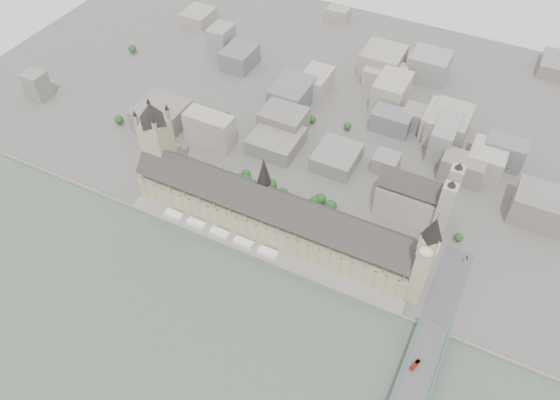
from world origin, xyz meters
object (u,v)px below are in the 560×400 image
at_px(palace_of_westminster, 272,214).
at_px(red_bus_north, 415,365).
at_px(victoria_tower, 158,143).
at_px(westminster_abbey, 417,198).
at_px(car_approach, 467,258).
at_px(elizabeth_tower, 426,255).

relative_size(palace_of_westminster, red_bus_north, 23.91).
height_order(victoria_tower, westminster_abbey, victoria_tower).
relative_size(red_bus_north, car_approach, 2.55).
bearing_deg(westminster_abbey, victoria_tower, -163.50).
xyz_separation_m(victoria_tower, westminster_abbey, (232.92, 69.00, -30.12)).
bearing_deg(red_bus_north, elizabeth_tower, 125.39).
distance_m(elizabeth_tower, car_approach, 76.69).
bearing_deg(red_bus_north, westminster_abbey, 125.34).
bearing_deg(elizabeth_tower, red_bus_north, -72.63).
bearing_deg(victoria_tower, car_approach, 6.67).
xyz_separation_m(victoria_tower, car_approach, (290.81, 34.00, -44.32)).
bearing_deg(victoria_tower, westminster_abbey, 16.50).
xyz_separation_m(palace_of_westminster, red_bus_north, (158.01, -75.67, -10.91)).
xyz_separation_m(elizabeth_tower, red_bus_north, (20.01, -63.97, -46.29)).
bearing_deg(westminster_abbey, elizabeth_tower, -72.71).
xyz_separation_m(westminster_abbey, car_approach, (57.88, -35.00, -14.20)).
relative_size(palace_of_westminster, elizabeth_tower, 2.47).
xyz_separation_m(palace_of_westminster, elizabeth_tower, (138.00, -11.70, 35.38)).
distance_m(red_bus_north, car_approach, 116.48).
bearing_deg(westminster_abbey, palace_of_westminster, -145.83).
bearing_deg(car_approach, red_bus_north, -99.44).
bearing_deg(palace_of_westminster, victoria_tower, 177.04).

